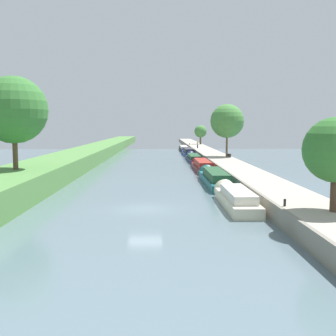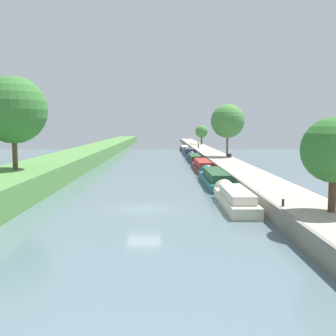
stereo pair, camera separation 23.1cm
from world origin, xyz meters
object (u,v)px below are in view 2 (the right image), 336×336
Objects in this scene: mooring_bollard_near at (283,203)px; narrowboat_navy at (194,158)px; narrowboat_black at (185,149)px; mooring_bollard_far at (190,144)px; narrowboat_teal at (214,178)px; narrowboat_blue at (189,152)px; narrowboat_cream at (234,198)px; narrowboat_maroon at (202,165)px; park_bench at (230,155)px; person_walking at (198,144)px.

narrowboat_navy is at bearing 92.23° from mooring_bollard_near.
mooring_bollard_far reaches higher than narrowboat_black.
narrowboat_blue is at bearing 89.73° from narrowboat_teal.
narrowboat_teal reaches higher than narrowboat_cream.
mooring_bollard_far reaches higher than narrowboat_maroon.
narrowboat_maroon is 9.41× the size of park_bench.
narrowboat_maroon is 44.77m from narrowboat_black.
mooring_bollard_near is (1.90, -32.87, 0.83)m from narrowboat_maroon.
person_walking is 1.11× the size of park_bench.
person_walking is 26.15m from park_bench.
mooring_bollard_near is 84.38m from mooring_bollard_far.
narrowboat_cream is 0.75× the size of narrowboat_maroon.
narrowboat_navy is 8.64m from park_bench.
park_bench is at bearing -83.81° from person_walking.
narrowboat_blue is at bearing 91.63° from mooring_bollard_near.
narrowboat_teal is 30.70× the size of mooring_bollard_far.
narrowboat_navy is at bearing -92.95° from mooring_bollard_far.
mooring_bollard_near is (-0.64, -67.35, -0.65)m from person_walking.
mooring_bollard_near reaches higher than narrowboat_blue.
mooring_bollard_far is at bearing 88.56° from narrowboat_cream.
mooring_bollard_near is at bearing -90.00° from mooring_bollard_far.
mooring_bollard_far is (0.00, 84.38, 0.00)m from mooring_bollard_near.
narrowboat_blue reaches higher than narrowboat_cream.
narrowboat_cream is 0.77× the size of narrowboat_teal.
person_walking is (2.66, 48.81, 1.42)m from narrowboat_teal.
mooring_bollard_far is at bearing 90.00° from mooring_bollard_near.
person_walking is (2.51, 19.27, 1.59)m from narrowboat_navy.
narrowboat_blue is (0.15, 56.98, -0.01)m from narrowboat_cream.
narrowboat_black is 32.25× the size of mooring_bollard_near.
mooring_bollard_near and mooring_bollard_far have the same top height.
park_bench is at bearing 76.50° from narrowboat_teal.
narrowboat_black is at bearing 90.09° from narrowboat_navy.
mooring_bollard_far is at bearing 74.12° from narrowboat_black.
narrowboat_teal is at bearing -93.12° from person_walking.
narrowboat_black is (0.04, 71.24, -0.08)m from narrowboat_cream.
narrowboat_teal is 8.32× the size of person_walking.
narrowboat_maroon is 51.56m from mooring_bollard_far.
mooring_bollard_near is 41.50m from park_bench.
narrowboat_black is 36.69m from park_bench.
narrowboat_teal is 44.84m from narrowboat_blue.
narrowboat_black is (-0.05, 29.56, 0.04)m from narrowboat_navy.
narrowboat_maroon is 31.37× the size of mooring_bollard_near.
person_walking reaches higher than narrowboat_cream.
narrowboat_maroon is at bearing -92.11° from mooring_bollard_far.
narrowboat_blue is at bearing 89.85° from narrowboat_cream.
person_walking is at bearing -87.84° from mooring_bollard_far.
narrowboat_teal reaches higher than narrowboat_black.
narrowboat_cream is 6.74m from mooring_bollard_near.
mooring_bollard_near is at bearing -86.69° from narrowboat_maroon.
narrowboat_blue is at bearing -94.91° from mooring_bollard_far.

